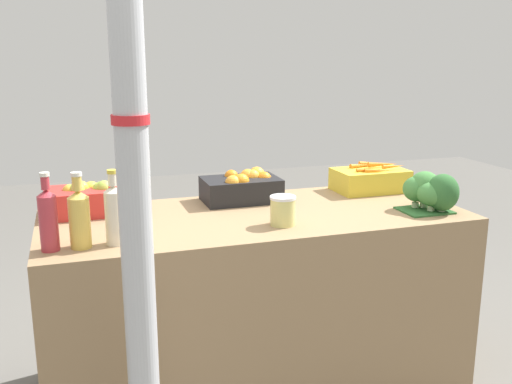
{
  "coord_description": "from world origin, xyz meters",
  "views": [
    {
      "loc": [
        -0.78,
        -2.37,
        1.53
      ],
      "look_at": [
        0.0,
        0.0,
        0.94
      ],
      "focal_mm": 40.0,
      "sensor_mm": 36.0,
      "label": 1
    }
  ],
  "objects": [
    {
      "name": "ground_plane",
      "position": [
        0.0,
        0.0,
        0.0
      ],
      "size": [
        10.0,
        10.0,
        0.0
      ],
      "primitive_type": "plane",
      "color": "#605E59"
    },
    {
      "name": "market_table",
      "position": [
        0.0,
        0.0,
        0.42
      ],
      "size": [
        1.89,
        0.8,
        0.84
      ],
      "primitive_type": "cube",
      "color": "#937551",
      "rests_on": "ground_plane"
    },
    {
      "name": "support_pole",
      "position": [
        -0.6,
        -0.62,
        1.33
      ],
      "size": [
        0.12,
        0.12,
        2.65
      ],
      "color": "#B7BABF",
      "rests_on": "ground_plane"
    },
    {
      "name": "apple_crate",
      "position": [
        -0.72,
        0.24,
        0.91
      ],
      "size": [
        0.37,
        0.24,
        0.15
      ],
      "color": "red",
      "rests_on": "market_table"
    },
    {
      "name": "orange_crate",
      "position": [
        0.01,
        0.24,
        0.91
      ],
      "size": [
        0.37,
        0.24,
        0.15
      ],
      "color": "black",
      "rests_on": "market_table"
    },
    {
      "name": "carrot_crate",
      "position": [
        0.71,
        0.24,
        0.9
      ],
      "size": [
        0.37,
        0.24,
        0.15
      ],
      "color": "gold",
      "rests_on": "market_table"
    },
    {
      "name": "broccoli_pile",
      "position": [
        0.77,
        -0.21,
        0.93
      ],
      "size": [
        0.24,
        0.23,
        0.18
      ],
      "color": "#2D602D",
      "rests_on": "market_table"
    },
    {
      "name": "juice_bottle_ruby",
      "position": [
        -0.87,
        -0.25,
        0.96
      ],
      "size": [
        0.07,
        0.07,
        0.29
      ],
      "color": "#B2333D",
      "rests_on": "market_table"
    },
    {
      "name": "juice_bottle_golden",
      "position": [
        -0.77,
        -0.25,
        0.96
      ],
      "size": [
        0.08,
        0.08,
        0.29
      ],
      "color": "gold",
      "rests_on": "market_table"
    },
    {
      "name": "juice_bottle_cloudy",
      "position": [
        -0.64,
        -0.25,
        0.96
      ],
      "size": [
        0.07,
        0.07,
        0.29
      ],
      "color": "beige",
      "rests_on": "market_table"
    },
    {
      "name": "pickle_jar",
      "position": [
        0.05,
        -0.21,
        0.9
      ],
      "size": [
        0.11,
        0.11,
        0.13
      ],
      "color": "#D1CC75",
      "rests_on": "market_table"
    }
  ]
}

